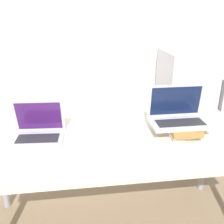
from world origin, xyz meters
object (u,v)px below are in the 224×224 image
Objects in this scene: wireless_keyboard at (191,150)px; book_stack at (182,128)px; laptop_on_books at (178,115)px; mini_fridge at (189,105)px; laptop_left at (39,131)px.

book_stack is at bearing 82.56° from wireless_keyboard.
mini_fridge is (0.48, 0.88, -0.29)m from laptop_on_books.
laptop_left is at bearing -147.74° from mini_fridge.
laptop_on_books is 0.33× the size of mini_fridge.
laptop_left is at bearing 178.12° from laptop_on_books.
laptop_on_books is at bearing -118.71° from mini_fridge.
laptop_on_books is at bearing 121.69° from book_stack.
wireless_keyboard is (-0.03, -0.21, -0.03)m from book_stack.
laptop_left is 1.13× the size of wireless_keyboard.
laptop_left is at bearing 162.51° from wireless_keyboard.
book_stack is 0.26× the size of mini_fridge.
mini_fridge is at bearing 61.29° from laptop_on_books.
laptop_left is 0.88× the size of laptop_on_books.
laptop_on_books is at bearing 87.92° from wireless_keyboard.
wireless_keyboard is at bearing -92.08° from laptop_on_books.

